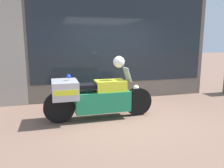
{
  "coord_description": "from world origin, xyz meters",
  "views": [
    {
      "loc": [
        -1.68,
        -4.61,
        1.72
      ],
      "look_at": [
        -0.28,
        0.64,
        0.7
      ],
      "focal_mm": 35.0,
      "sensor_mm": 36.0,
      "label": 1
    }
  ],
  "objects": [
    {
      "name": "ground_plane",
      "position": [
        0.0,
        0.0,
        0.0
      ],
      "size": [
        60.0,
        60.0,
        0.0
      ],
      "primitive_type": "plane",
      "color": "#7A5B4C"
    },
    {
      "name": "shop_building",
      "position": [
        -0.37,
        2.0,
        1.97
      ],
      "size": [
        6.38,
        0.55,
        3.93
      ],
      "color": "#6B6056",
      "rests_on": "ground"
    },
    {
      "name": "window_display",
      "position": [
        0.3,
        2.03,
        0.47
      ],
      "size": [
        5.17,
        0.3,
        1.99
      ],
      "color": "slate",
      "rests_on": "ground"
    },
    {
      "name": "paramedic_motorcycle",
      "position": [
        -0.87,
        0.13,
        0.54
      ],
      "size": [
        2.52,
        0.76,
        1.17
      ],
      "rotation": [
        0.0,
        0.0,
        0.02
      ],
      "color": "black",
      "rests_on": "ground"
    },
    {
      "name": "white_helmet",
      "position": [
        -0.25,
        0.14,
        1.3
      ],
      "size": [
        0.26,
        0.26,
        0.26
      ],
      "primitive_type": "sphere",
      "color": "white",
      "rests_on": "paramedic_motorcycle"
    }
  ]
}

